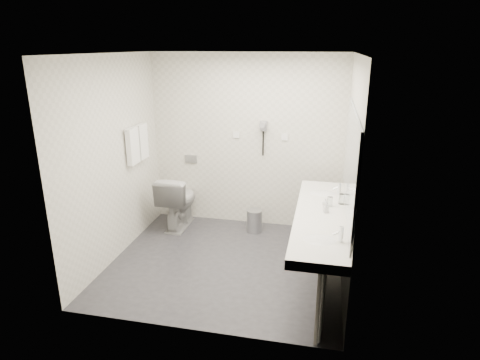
# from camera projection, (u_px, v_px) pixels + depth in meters

# --- Properties ---
(floor) EXTENTS (2.80, 2.80, 0.00)m
(floor) POSITION_uv_depth(u_px,v_px,m) (226.00, 263.00, 5.14)
(floor) COLOR #2F2E34
(floor) RESTS_ON ground
(ceiling) EXTENTS (2.80, 2.80, 0.00)m
(ceiling) POSITION_uv_depth(u_px,v_px,m) (223.00, 53.00, 4.36)
(ceiling) COLOR white
(ceiling) RESTS_ON wall_back
(wall_back) EXTENTS (2.80, 0.00, 2.80)m
(wall_back) POSITION_uv_depth(u_px,v_px,m) (247.00, 142.00, 5.95)
(wall_back) COLOR silver
(wall_back) RESTS_ON floor
(wall_front) EXTENTS (2.80, 0.00, 2.80)m
(wall_front) POSITION_uv_depth(u_px,v_px,m) (188.00, 208.00, 3.54)
(wall_front) COLOR silver
(wall_front) RESTS_ON floor
(wall_left) EXTENTS (0.00, 2.60, 2.60)m
(wall_left) POSITION_uv_depth(u_px,v_px,m) (114.00, 160.00, 5.03)
(wall_left) COLOR silver
(wall_left) RESTS_ON floor
(wall_right) EXTENTS (0.00, 2.60, 2.60)m
(wall_right) POSITION_uv_depth(u_px,v_px,m) (350.00, 174.00, 4.47)
(wall_right) COLOR silver
(wall_right) RESTS_ON floor
(vanity_counter) EXTENTS (0.55, 2.20, 0.10)m
(vanity_counter) POSITION_uv_depth(u_px,v_px,m) (321.00, 217.00, 4.48)
(vanity_counter) COLOR white
(vanity_counter) RESTS_ON floor
(vanity_panel) EXTENTS (0.03, 2.15, 0.75)m
(vanity_panel) POSITION_uv_depth(u_px,v_px,m) (321.00, 253.00, 4.60)
(vanity_panel) COLOR gray
(vanity_panel) RESTS_ON floor
(vanity_post_near) EXTENTS (0.06, 0.06, 0.75)m
(vanity_post_near) POSITION_uv_depth(u_px,v_px,m) (321.00, 308.00, 3.63)
(vanity_post_near) COLOR silver
(vanity_post_near) RESTS_ON floor
(vanity_post_far) EXTENTS (0.06, 0.06, 0.75)m
(vanity_post_far) POSITION_uv_depth(u_px,v_px,m) (325.00, 217.00, 5.56)
(vanity_post_far) COLOR silver
(vanity_post_far) RESTS_ON floor
(mirror) EXTENTS (0.02, 2.20, 1.05)m
(mirror) POSITION_uv_depth(u_px,v_px,m) (350.00, 161.00, 4.22)
(mirror) COLOR #B2BCC6
(mirror) RESTS_ON wall_right
(basin_near) EXTENTS (0.40, 0.31, 0.05)m
(basin_near) POSITION_uv_depth(u_px,v_px,m) (319.00, 241.00, 3.86)
(basin_near) COLOR white
(basin_near) RESTS_ON vanity_counter
(basin_far) EXTENTS (0.40, 0.31, 0.05)m
(basin_far) POSITION_uv_depth(u_px,v_px,m) (322.00, 194.00, 5.07)
(basin_far) COLOR white
(basin_far) RESTS_ON vanity_counter
(faucet_near) EXTENTS (0.04, 0.04, 0.15)m
(faucet_near) POSITION_uv_depth(u_px,v_px,m) (341.00, 234.00, 3.79)
(faucet_near) COLOR silver
(faucet_near) RESTS_ON vanity_counter
(faucet_far) EXTENTS (0.04, 0.04, 0.15)m
(faucet_far) POSITION_uv_depth(u_px,v_px,m) (339.00, 189.00, 5.00)
(faucet_far) COLOR silver
(faucet_far) RESTS_ON vanity_counter
(soap_bottle_a) EXTENTS (0.07, 0.07, 0.11)m
(soap_bottle_a) POSITION_uv_depth(u_px,v_px,m) (326.00, 208.00, 4.46)
(soap_bottle_a) COLOR silver
(soap_bottle_a) RESTS_ON vanity_counter
(soap_bottle_b) EXTENTS (0.09, 0.09, 0.09)m
(soap_bottle_b) POSITION_uv_depth(u_px,v_px,m) (325.00, 202.00, 4.66)
(soap_bottle_b) COLOR silver
(soap_bottle_b) RESTS_ON vanity_counter
(glass_left) EXTENTS (0.07, 0.07, 0.11)m
(glass_left) POSITION_uv_depth(u_px,v_px,m) (330.00, 202.00, 4.64)
(glass_left) COLOR silver
(glass_left) RESTS_ON vanity_counter
(glass_right) EXTENTS (0.07, 0.07, 0.12)m
(glass_right) POSITION_uv_depth(u_px,v_px,m) (342.00, 199.00, 4.71)
(glass_right) COLOR silver
(glass_right) RESTS_ON vanity_counter
(toilet) EXTENTS (0.45, 0.79, 0.80)m
(toilet) POSITION_uv_depth(u_px,v_px,m) (178.00, 201.00, 6.06)
(toilet) COLOR white
(toilet) RESTS_ON floor
(flush_plate) EXTENTS (0.18, 0.02, 0.12)m
(flush_plate) POSITION_uv_depth(u_px,v_px,m) (191.00, 159.00, 6.20)
(flush_plate) COLOR #B2B5BA
(flush_plate) RESTS_ON wall_back
(pedal_bin) EXTENTS (0.27, 0.27, 0.32)m
(pedal_bin) POSITION_uv_depth(u_px,v_px,m) (254.00, 221.00, 5.96)
(pedal_bin) COLOR #B2B5BA
(pedal_bin) RESTS_ON floor
(bin_lid) EXTENTS (0.23, 0.23, 0.02)m
(bin_lid) POSITION_uv_depth(u_px,v_px,m) (255.00, 211.00, 5.91)
(bin_lid) COLOR #B2B5BA
(bin_lid) RESTS_ON pedal_bin
(towel_rail) EXTENTS (0.02, 0.62, 0.02)m
(towel_rail) POSITION_uv_depth(u_px,v_px,m) (135.00, 127.00, 5.43)
(towel_rail) COLOR silver
(towel_rail) RESTS_ON wall_left
(towel_near) EXTENTS (0.07, 0.24, 0.48)m
(towel_near) POSITION_uv_depth(u_px,v_px,m) (133.00, 146.00, 5.37)
(towel_near) COLOR white
(towel_near) RESTS_ON towel_rail
(towel_far) EXTENTS (0.07, 0.24, 0.48)m
(towel_far) POSITION_uv_depth(u_px,v_px,m) (142.00, 141.00, 5.63)
(towel_far) COLOR white
(towel_far) RESTS_ON towel_rail
(dryer_cradle) EXTENTS (0.10, 0.04, 0.14)m
(dryer_cradle) POSITION_uv_depth(u_px,v_px,m) (264.00, 126.00, 5.80)
(dryer_cradle) COLOR gray
(dryer_cradle) RESTS_ON wall_back
(dryer_barrel) EXTENTS (0.08, 0.14, 0.08)m
(dryer_barrel) POSITION_uv_depth(u_px,v_px,m) (263.00, 125.00, 5.72)
(dryer_barrel) COLOR gray
(dryer_barrel) RESTS_ON dryer_cradle
(dryer_cord) EXTENTS (0.02, 0.02, 0.35)m
(dryer_cord) POSITION_uv_depth(u_px,v_px,m) (263.00, 143.00, 5.86)
(dryer_cord) COLOR black
(dryer_cord) RESTS_ON dryer_cradle
(switch_plate_a) EXTENTS (0.09, 0.02, 0.09)m
(switch_plate_a) POSITION_uv_depth(u_px,v_px,m) (236.00, 135.00, 5.94)
(switch_plate_a) COLOR white
(switch_plate_a) RESTS_ON wall_back
(switch_plate_b) EXTENTS (0.09, 0.02, 0.09)m
(switch_plate_b) POSITION_uv_depth(u_px,v_px,m) (285.00, 137.00, 5.80)
(switch_plate_b) COLOR white
(switch_plate_b) RESTS_ON wall_back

